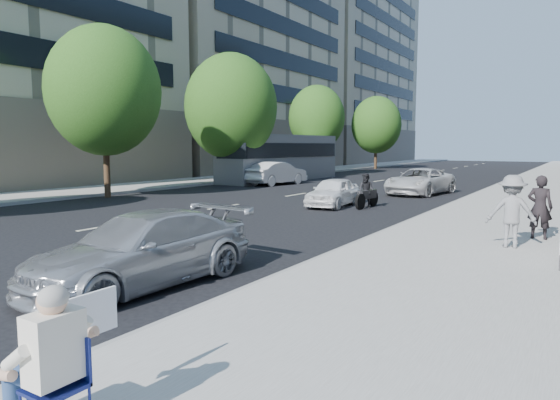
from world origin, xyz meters
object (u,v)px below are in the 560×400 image
Objects in this scene: white_sedan_mid at (277,173)px; white_sedan_far at (420,181)px; white_sedan_near at (333,192)px; motorcycle at (366,192)px; bus at (281,158)px; parked_sedan at (142,249)px; jogger at (511,211)px; pedestrian_woman at (540,207)px; seated_protester at (48,353)px.

white_sedan_far is at bearing 179.08° from white_sedan_mid.
white_sedan_near is 7.23m from white_sedan_far.
white_sedan_mid is at bearing 145.46° from motorcycle.
white_sedan_far is 0.40× the size of bus.
white_sedan_mid is (-10.38, 21.11, 0.09)m from parked_sedan.
jogger reaches higher than white_sedan_mid.
jogger is at bearing -44.16° from white_sedan_near.
motorcycle is (1.40, 0.21, 0.03)m from white_sedan_near.
pedestrian_woman is at bearing 148.83° from white_sedan_mid.
motorcycle is at bearing -83.90° from white_sedan_far.
bus is (-2.02, 3.81, 0.89)m from white_sedan_mid.
bus reaches higher than pedestrian_woman.
seated_protester is at bearing -46.80° from parked_sedan.
seated_protester is 23.83m from white_sedan_far.
motorcycle is at bearing -58.43° from jogger.
seated_protester is at bearing 81.21° from pedestrian_woman.
bus is (-17.71, 18.50, 0.64)m from jogger.
parked_sedan is 1.28× the size of white_sedan_near.
pedestrian_woman is (0.48, 1.53, -0.03)m from jogger.
white_sedan_far is at bearing 95.05° from motorcycle.
jogger is 1.04× the size of pedestrian_woman.
seated_protester is 0.64× the size of motorcycle.
white_sedan_near is at bearing 141.51° from white_sedan_mid.
jogger is at bearing -39.11° from motorcycle.
white_sedan_mid reaches higher than white_sedan_far.
seated_protester is at bearing -76.96° from white_sedan_near.
white_sedan_far is (-3.82, 23.53, -0.20)m from seated_protester.
white_sedan_near is 1.41m from motorcycle.
motorcycle reaches higher than white_sedan_far.
parked_sedan is at bearing -79.56° from motorcycle.
white_sedan_mid is 12.69m from motorcycle.
bus is at bearing 120.70° from parked_sedan.
white_sedan_mid is at bearing -59.43° from bus.
motorcycle is (-6.62, 4.79, -0.33)m from pedestrian_woman.
white_sedan_far reaches higher than parked_sedan.
white_sedan_far is at bearing -57.53° from pedestrian_woman.
motorcycle is at bearing 103.53° from seated_protester.
pedestrian_woman is 0.46× the size of white_sedan_near.
bus is at bearing 118.36° from seated_protester.
white_sedan_mid reaches higher than parked_sedan.
motorcycle is (-0.84, 12.75, -0.02)m from parked_sedan.
bus is at bearing -39.46° from pedestrian_woman.
seated_protester is 32.81m from bus.
bus reaches higher than motorcycle.
jogger is at bearing -57.94° from white_sedan_far.
motorcycle is 16.82m from bus.
white_sedan_far is (-5.95, 13.16, -0.33)m from jogger.
jogger is at bearing 76.29° from pedestrian_woman.
parked_sedan is 23.53m from white_sedan_mid.
jogger reaches higher than white_sedan_near.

